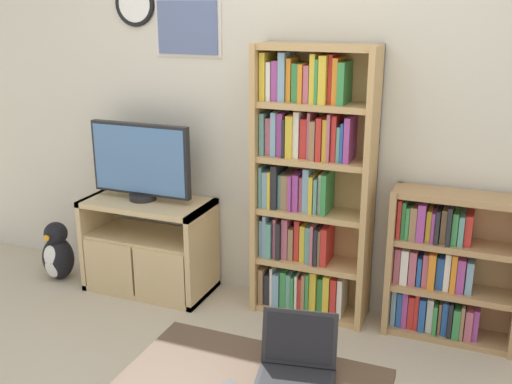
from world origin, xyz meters
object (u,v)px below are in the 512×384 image
(bookshelf_tall, at_px, (308,187))
(penguin_figurine, at_px, (57,253))
(laptop, at_px, (297,363))
(television, at_px, (141,162))
(bookshelf_short, at_px, (445,269))
(tv_stand, at_px, (148,246))

(bookshelf_tall, height_order, penguin_figurine, bookshelf_tall)
(laptop, bearing_deg, penguin_figurine, 142.99)
(laptop, height_order, penguin_figurine, laptop)
(television, height_order, penguin_figurine, television)
(penguin_figurine, bearing_deg, bookshelf_tall, 7.36)
(television, relative_size, bookshelf_short, 0.80)
(television, height_order, bookshelf_tall, bookshelf_tall)
(tv_stand, xyz_separation_m, laptop, (1.45, -1.17, 0.15))
(tv_stand, xyz_separation_m, bookshelf_short, (1.92, 0.13, 0.10))
(tv_stand, bearing_deg, laptop, -38.96)
(bookshelf_tall, height_order, laptop, bookshelf_tall)
(bookshelf_tall, relative_size, laptop, 4.62)
(bookshelf_short, height_order, penguin_figurine, bookshelf_short)
(laptop, bearing_deg, television, 130.57)
(bookshelf_tall, distance_m, penguin_figurine, 1.90)
(bookshelf_tall, distance_m, laptop, 1.39)
(tv_stand, height_order, bookshelf_tall, bookshelf_tall)
(bookshelf_tall, bearing_deg, tv_stand, -173.59)
(television, relative_size, bookshelf_tall, 0.42)
(bookshelf_tall, xyz_separation_m, bookshelf_short, (0.84, 0.01, -0.40))
(tv_stand, bearing_deg, bookshelf_tall, 6.41)
(penguin_figurine, bearing_deg, laptop, -26.38)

